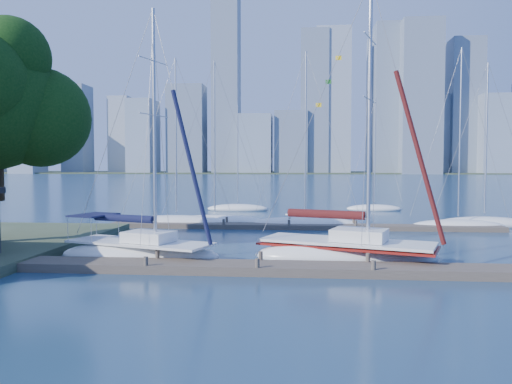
{
  "coord_description": "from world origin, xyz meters",
  "views": [
    {
      "loc": [
        1.88,
        -22.42,
        4.85
      ],
      "look_at": [
        -0.5,
        4.0,
        3.46
      ],
      "focal_mm": 35.0,
      "sensor_mm": 36.0,
      "label": 1
    }
  ],
  "objects": [
    {
      "name": "sailboat_maroon",
      "position": [
        4.21,
        2.89,
        1.07
      ],
      "size": [
        9.72,
        5.94,
        14.48
      ],
      "rotation": [
        0.0,
        0.0,
        -0.34
      ],
      "color": "white",
      "rests_on": "ground"
    },
    {
      "name": "bg_boat_5",
      "position": [
        16.44,
        18.51,
        0.28
      ],
      "size": [
        7.95,
        4.03,
        13.33
      ],
      "rotation": [
        0.0,
        0.0,
        -0.22
      ],
      "color": "white",
      "rests_on": "ground"
    },
    {
      "name": "bg_boat_4",
      "position": [
        13.97,
        17.01,
        0.27
      ],
      "size": [
        7.38,
        3.34,
        14.16
      ],
      "rotation": [
        0.0,
        0.0,
        -0.17
      ],
      "color": "white",
      "rests_on": "ground"
    },
    {
      "name": "near_dock",
      "position": [
        0.0,
        0.0,
        0.2
      ],
      "size": [
        26.0,
        2.0,
        0.4
      ],
      "primitive_type": "cube",
      "color": "#473E34",
      "rests_on": "ground"
    },
    {
      "name": "bg_boat_2",
      "position": [
        2.24,
        17.25,
        0.27
      ],
      "size": [
        9.15,
        5.62,
        14.17
      ],
      "rotation": [
        0.0,
        0.0,
        -0.4
      ],
      "color": "white",
      "rests_on": "ground"
    },
    {
      "name": "sailboat_navy",
      "position": [
        -6.36,
        2.37,
        1.04
      ],
      "size": [
        8.7,
        5.15,
        13.22
      ],
      "rotation": [
        0.0,
        0.0,
        -0.32
      ],
      "color": "white",
      "rests_on": "ground"
    },
    {
      "name": "bg_boat_6",
      "position": [
        -4.93,
        31.07,
        0.25
      ],
      "size": [
        6.96,
        3.64,
        11.75
      ],
      "rotation": [
        0.0,
        0.0,
        -0.24
      ],
      "color": "white",
      "rests_on": "ground"
    },
    {
      "name": "far_shore",
      "position": [
        0.0,
        320.0,
        0.0
      ],
      "size": [
        800.0,
        100.0,
        1.5
      ],
      "primitive_type": "cube",
      "color": "#38472D",
      "rests_on": "ground"
    },
    {
      "name": "bg_boat_0",
      "position": [
        -8.22,
        17.35,
        0.28
      ],
      "size": [
        9.05,
        3.0,
        13.91
      ],
      "rotation": [
        0.0,
        0.0,
        0.06
      ],
      "color": "white",
      "rests_on": "ground"
    },
    {
      "name": "skyline",
      "position": [
        23.41,
        290.28,
        35.62
      ],
      "size": [
        502.38,
        51.31,
        114.19
      ],
      "color": "slate",
      "rests_on": "ground"
    },
    {
      "name": "far_dock",
      "position": [
        2.0,
        16.0,
        0.18
      ],
      "size": [
        30.0,
        1.8,
        0.36
      ],
      "primitive_type": "cube",
      "color": "#473E34",
      "rests_on": "ground"
    },
    {
      "name": "ground",
      "position": [
        0.0,
        0.0,
        0.0
      ],
      "size": [
        700.0,
        700.0,
        0.0
      ],
      "primitive_type": "plane",
      "color": "#18324E",
      "rests_on": "ground"
    },
    {
      "name": "bg_boat_1",
      "position": [
        -5.23,
        18.37,
        0.27
      ],
      "size": [
        8.9,
        3.69,
        13.79
      ],
      "rotation": [
        0.0,
        0.0,
        0.17
      ],
      "color": "white",
      "rests_on": "ground"
    },
    {
      "name": "bg_boat_7",
      "position": [
        9.83,
        32.47,
        0.25
      ],
      "size": [
        6.1,
        2.69,
        12.35
      ],
      "rotation": [
        0.0,
        0.0,
        -0.12
      ],
      "color": "white",
      "rests_on": "ground"
    }
  ]
}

